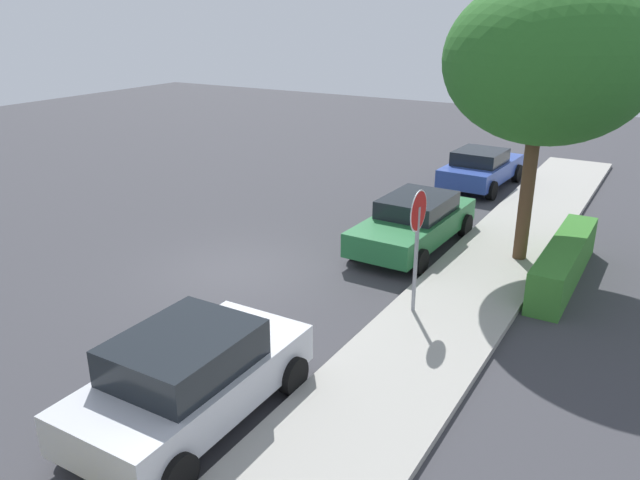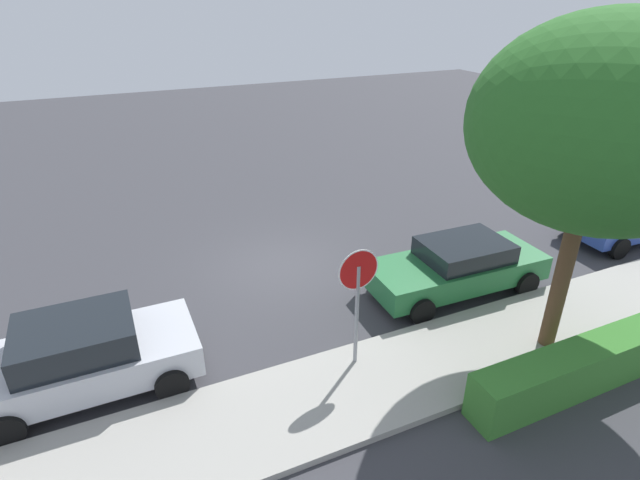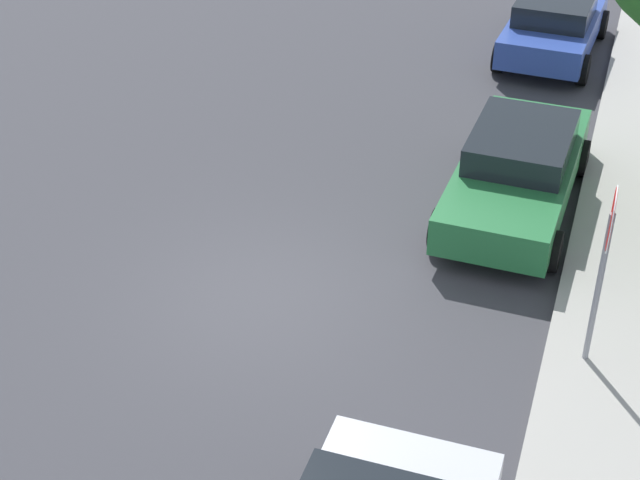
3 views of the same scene
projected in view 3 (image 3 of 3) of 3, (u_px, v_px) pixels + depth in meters
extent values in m
plane|color=#38383D|center=(266.00, 296.00, 14.27)|extent=(60.00, 60.00, 0.00)
cube|color=#9E9B93|center=(637.00, 368.00, 12.84)|extent=(32.00, 2.39, 0.14)
cylinder|color=gray|center=(597.00, 293.00, 12.35)|extent=(0.08, 0.08, 2.37)
cylinder|color=white|center=(612.00, 219.00, 11.74)|extent=(0.84, 0.03, 0.84)
cylinder|color=red|center=(612.00, 219.00, 11.74)|extent=(0.78, 0.04, 0.78)
cube|color=#236B38|center=(516.00, 176.00, 16.00)|extent=(4.62, 1.89, 0.61)
cube|color=black|center=(522.00, 142.00, 15.86)|extent=(2.17, 1.61, 0.46)
cylinder|color=black|center=(482.00, 142.00, 17.63)|extent=(0.65, 0.24, 0.64)
cylinder|color=black|center=(581.00, 158.00, 17.12)|extent=(0.65, 0.24, 0.64)
cylinder|color=black|center=(439.00, 229.00, 15.20)|extent=(0.65, 0.24, 0.64)
cylinder|color=black|center=(553.00, 251.00, 14.69)|extent=(0.65, 0.24, 0.64)
cube|color=#2D479E|center=(554.00, 28.00, 21.49)|extent=(4.14, 1.96, 0.60)
cube|color=black|center=(555.00, 9.00, 21.01)|extent=(1.86, 1.64, 0.46)
cylinder|color=black|center=(525.00, 14.00, 22.99)|extent=(0.65, 0.25, 0.64)
cylinder|color=black|center=(602.00, 24.00, 22.45)|extent=(0.65, 0.25, 0.64)
cylinder|color=black|center=(499.00, 57.00, 20.85)|extent=(0.65, 0.25, 0.64)
cylinder|color=black|center=(583.00, 70.00, 20.31)|extent=(0.65, 0.25, 0.64)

